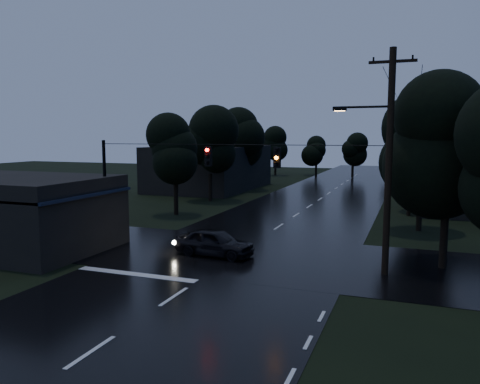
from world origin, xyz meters
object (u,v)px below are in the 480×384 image
Objects in this scene: storefront at (2,212)px; utility_pole_main at (387,158)px; utility_pole_far at (411,166)px; car at (215,242)px.

utility_pole_main reaches higher than storefront.
utility_pole_main is at bearing -93.00° from utility_pole_far.
storefront is 1.62× the size of utility_pole_far.
utility_pole_main is at bearing 5.61° from storefront.
storefront is 2.90× the size of car.
storefront reaches higher than car.
utility_pole_main reaches higher than car.
utility_pole_far is at bearing 87.00° from utility_pole_main.
car is at bearing 177.60° from utility_pole_main.
storefront is at bearing -138.20° from utility_pole_far.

